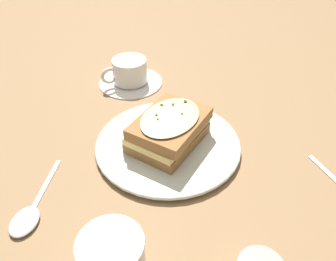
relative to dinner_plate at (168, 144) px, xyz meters
The scene contains 5 objects.
ground_plane 0.03m from the dinner_plate, 124.45° to the right, with size 2.40×2.40×0.00m, color olive.
dinner_plate is the anchor object (origin of this frame).
sandwich 0.04m from the dinner_plate, 111.89° to the right, with size 0.17×0.15×0.06m.
teacup_with_saucer 0.25m from the dinner_plate, 31.51° to the left, with size 0.15×0.15×0.06m.
spoon 0.26m from the dinner_plate, 137.58° to the left, with size 0.16×0.04×0.01m.
Camera 1 is at (-0.43, -0.06, 0.41)m, focal length 35.00 mm.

